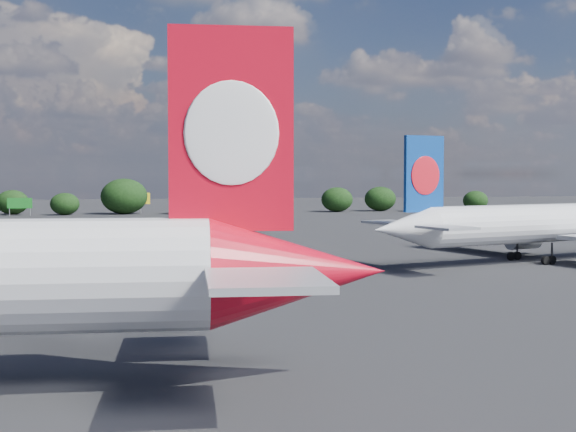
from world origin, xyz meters
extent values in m
plane|color=black|center=(0.00, 60.00, 0.00)|extent=(500.00, 500.00, 0.00)
cone|color=red|center=(14.97, 4.66, 5.56)|extent=(9.33, 6.28, 5.56)
cube|color=red|center=(11.65, 4.94, 12.68)|extent=(6.14, 1.06, 10.01)
ellipsoid|color=white|center=(11.62, 4.61, 12.48)|extent=(4.67, 0.61, 5.12)
ellipsoid|color=white|center=(11.67, 5.27, 12.48)|extent=(4.67, 0.61, 5.12)
cube|color=#9EA0A6|center=(12.25, -1.25, 6.01)|extent=(5.54, 7.07, 0.33)
cube|color=#9EA0A6|center=(13.26, 10.94, 6.01)|extent=(5.54, 7.07, 0.33)
cylinder|color=white|center=(56.38, 53.10, 4.60)|extent=(34.86, 14.34, 4.60)
cone|color=white|center=(36.07, 47.09, 4.60)|extent=(8.37, 6.50, 4.60)
cube|color=navy|center=(38.72, 47.88, 10.50)|extent=(4.99, 1.88, 8.29)
ellipsoid|color=red|center=(38.80, 47.61, 10.33)|extent=(3.76, 1.27, 4.24)
ellipsoid|color=red|center=(38.65, 48.14, 10.33)|extent=(3.76, 1.27, 4.24)
cube|color=#9EA0A6|center=(39.28, 42.76, 4.97)|extent=(5.54, 6.47, 0.28)
cube|color=#9EA0A6|center=(36.40, 52.47, 4.97)|extent=(5.54, 6.47, 0.28)
cube|color=#9EA0A6|center=(54.75, 65.10, 3.13)|extent=(10.96, 19.36, 0.51)
cylinder|color=#9EA0A6|center=(57.82, 61.21, 1.93)|extent=(5.12, 3.69, 2.49)
cube|color=#9EA0A6|center=(57.82, 61.21, 2.58)|extent=(2.02, 0.84, 1.10)
cylinder|color=black|center=(55.40, 49.93, 1.38)|extent=(0.32, 0.32, 2.30)
cylinder|color=black|center=(55.40, 49.93, 0.51)|extent=(1.09, 0.68, 1.01)
cylinder|color=black|center=(54.43, 49.64, 0.51)|extent=(1.09, 0.68, 1.01)
cylinder|color=black|center=(53.83, 55.23, 1.38)|extent=(0.32, 0.32, 2.30)
cylinder|color=black|center=(53.83, 55.23, 0.51)|extent=(1.09, 0.68, 1.01)
cylinder|color=black|center=(52.86, 54.94, 0.51)|extent=(1.09, 0.68, 1.01)
cube|color=#156B1D|center=(-18.00, 176.00, 3.20)|extent=(6.00, 0.30, 2.60)
cylinder|color=gray|center=(-20.50, 176.00, 1.00)|extent=(0.20, 0.20, 2.00)
cylinder|color=gray|center=(-15.50, 176.00, 1.00)|extent=(0.20, 0.20, 2.00)
cube|color=yellow|center=(12.00, 182.00, 4.00)|extent=(5.00, 0.30, 3.00)
cylinder|color=gray|center=(12.00, 182.00, 1.25)|extent=(0.30, 0.30, 2.50)
ellipsoid|color=black|center=(-20.67, 183.61, 3.18)|extent=(8.26, 6.99, 6.36)
ellipsoid|color=black|center=(-7.20, 177.88, 2.85)|extent=(7.40, 6.26, 5.69)
ellipsoid|color=black|center=(7.71, 179.62, 4.66)|extent=(12.11, 10.25, 9.32)
ellipsoid|color=black|center=(24.22, 176.18, 3.54)|extent=(9.19, 7.78, 7.07)
ellipsoid|color=black|center=(32.53, 177.46, 4.05)|extent=(10.53, 8.91, 8.10)
ellipsoid|color=black|center=(46.53, 182.40, 2.95)|extent=(7.66, 6.48, 5.89)
ellipsoid|color=black|center=(65.64, 180.25, 3.41)|extent=(8.88, 7.51, 6.83)
ellipsoid|color=black|center=(78.85, 182.11, 3.47)|extent=(9.01, 7.63, 6.93)
ellipsoid|color=black|center=(90.84, 177.12, 3.53)|extent=(9.17, 7.76, 7.05)
ellipsoid|color=black|center=(107.24, 180.68, 2.83)|extent=(7.37, 6.24, 5.67)
camera|label=1|loc=(6.18, -34.25, 10.48)|focal=50.00mm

